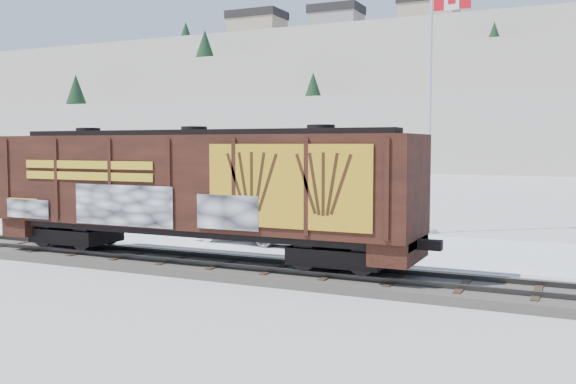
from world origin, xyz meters
The scene contains 8 objects.
ground centered at (0.00, 0.00, 0.00)m, with size 500.00×500.00×0.00m, color white.
rail_track centered at (0.00, 0.00, 0.15)m, with size 50.00×3.40×0.43m.
parking_strip centered at (0.00, 7.50, 0.01)m, with size 40.00×8.00×0.03m, color white.
hillside centered at (-0.05, 139.79, 14.37)m, with size 360.00×110.00×93.00m.
hopper_railcar centered at (-3.30, -0.01, 2.90)m, with size 15.87×3.06×4.45m.
flagpole centered at (2.22, 12.53, 4.45)m, with size 2.30×0.90×11.96m.
car_silver centered at (-1.80, 5.73, 0.85)m, with size 1.93×4.80×1.63m, color #B4B7BB.
car_white centered at (-4.51, 5.81, 0.84)m, with size 1.72×4.93×1.62m, color silver.
Camera 1 is at (9.13, -18.91, 4.37)m, focal length 40.00 mm.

